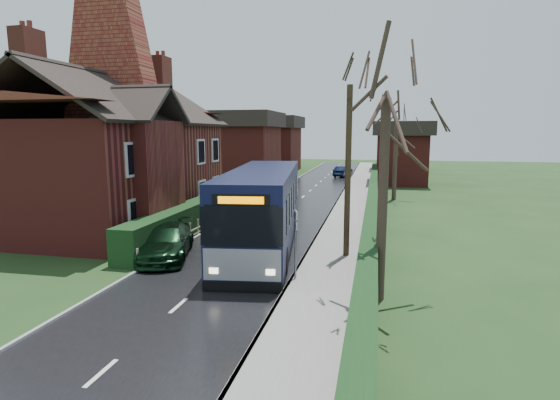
% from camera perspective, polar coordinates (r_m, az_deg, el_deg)
% --- Properties ---
extents(ground, '(140.00, 140.00, 0.00)m').
position_cam_1_polar(ground, '(19.82, -5.59, -7.11)').
color(ground, '#29471E').
rests_on(ground, ground).
extents(road, '(6.00, 100.00, 0.02)m').
position_cam_1_polar(road, '(29.23, 0.47, -1.84)').
color(road, black).
rests_on(road, ground).
extents(pavement, '(2.50, 100.00, 0.14)m').
position_cam_1_polar(pavement, '(28.66, 8.82, -2.04)').
color(pavement, slate).
rests_on(pavement, ground).
extents(kerb_right, '(0.12, 100.00, 0.14)m').
position_cam_1_polar(kerb_right, '(28.76, 6.43, -1.95)').
color(kerb_right, gray).
rests_on(kerb_right, ground).
extents(kerb_left, '(0.12, 100.00, 0.10)m').
position_cam_1_polar(kerb_left, '(30.00, -5.24, -1.52)').
color(kerb_left, gray).
rests_on(kerb_left, ground).
extents(front_hedge, '(1.20, 16.00, 1.60)m').
position_cam_1_polar(front_hedge, '(25.54, -10.49, -1.75)').
color(front_hedge, black).
rests_on(front_hedge, ground).
extents(picket_fence, '(0.10, 16.00, 0.90)m').
position_cam_1_polar(picket_fence, '(25.33, -8.90, -2.61)').
color(picket_fence, gray).
rests_on(picket_fence, ground).
extents(right_wall_hedge, '(0.60, 50.00, 1.80)m').
position_cam_1_polar(right_wall_hedge, '(28.45, 11.98, -0.27)').
color(right_wall_hedge, maroon).
rests_on(right_wall_hedge, ground).
extents(brick_house, '(9.30, 14.60, 10.30)m').
position_cam_1_polar(brick_house, '(27.21, -20.36, 6.07)').
color(brick_house, maroon).
rests_on(brick_house, ground).
extents(bus, '(4.44, 12.51, 3.72)m').
position_cam_1_polar(bus, '(20.60, -2.24, -1.20)').
color(bus, black).
rests_on(bus, ground).
extents(car_silver, '(2.07, 3.83, 1.24)m').
position_cam_1_polar(car_silver, '(23.57, -6.28, -2.99)').
color(car_silver, '#9D9DA1').
rests_on(car_silver, ground).
extents(car_green, '(3.28, 5.20, 1.40)m').
position_cam_1_polar(car_green, '(19.80, -14.61, -5.28)').
color(car_green, black).
rests_on(car_green, ground).
extents(car_distant, '(2.25, 4.18, 1.31)m').
position_cam_1_polar(car_distant, '(54.20, 8.23, 3.71)').
color(car_distant, '#101A31').
rests_on(car_distant, ground).
extents(bus_stop_sign, '(0.21, 0.40, 2.70)m').
position_cam_1_polar(bus_stop_sign, '(15.78, 2.04, -4.56)').
color(bus_stop_sign, slate).
rests_on(bus_stop_sign, ground).
extents(telegraph_pole, '(0.25, 0.95, 7.37)m').
position_cam_1_polar(telegraph_pole, '(18.71, 8.86, 3.51)').
color(telegraph_pole, black).
rests_on(telegraph_pole, ground).
extents(tree_right_near, '(4.28, 4.28, 9.25)m').
position_cam_1_polar(tree_right_near, '(14.18, 13.79, 14.56)').
color(tree_right_near, '#33251E').
rests_on(tree_right_near, ground).
extents(tree_right_far, '(4.73, 4.73, 9.14)m').
position_cam_1_polar(tree_right_far, '(36.26, 15.04, 10.77)').
color(tree_right_far, '#36271F').
rests_on(tree_right_far, ground).
extents(tree_house_side, '(4.25, 4.25, 9.67)m').
position_cam_1_polar(tree_house_side, '(32.59, -18.19, 11.56)').
color(tree_house_side, '#3B2D23').
rests_on(tree_house_side, ground).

